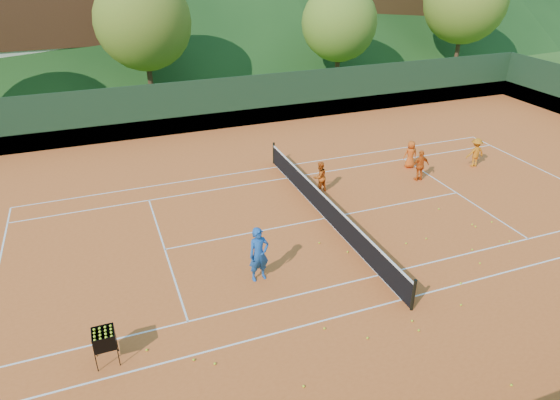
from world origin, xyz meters
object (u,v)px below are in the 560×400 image
object	(u,v)px
student_d	(475,152)
chalet_left	(48,2)
coach	(259,254)
student_c	(411,154)
student_b	(420,166)
tennis_net	(326,207)
student_a	(320,177)
ball_hopper	(104,339)

from	to	relation	value
student_d	chalet_left	distance (m)	34.11
coach	student_c	world-z (taller)	coach
student_b	tennis_net	world-z (taller)	student_b
student_a	student_b	world-z (taller)	student_b
tennis_net	ball_hopper	bearing A→B (deg)	-150.61
student_a	student_d	size ratio (longest dim) A/B	0.96
student_c	tennis_net	bearing A→B (deg)	36.46
coach	tennis_net	bearing A→B (deg)	30.99
ball_hopper	student_b	bearing A→B (deg)	24.86
student_b	ball_hopper	world-z (taller)	student_b
ball_hopper	student_a	bearing A→B (deg)	37.25
student_c	student_a	bearing A→B (deg)	18.01
student_c	student_d	bearing A→B (deg)	170.14
student_a	chalet_left	xyz separation A→B (m)	(-10.80, 27.68, 4.93)
student_a	ball_hopper	xyz separation A→B (m)	(-9.47, -7.20, 0.05)
student_a	tennis_net	distance (m)	2.46
student_a	ball_hopper	distance (m)	11.90
student_b	chalet_left	size ratio (longest dim) A/B	0.11
student_a	tennis_net	size ratio (longest dim) A/B	0.12
student_b	student_d	world-z (taller)	student_b
student_d	ball_hopper	distance (m)	19.09
student_b	chalet_left	world-z (taller)	chalet_left
student_a	student_d	world-z (taller)	student_d
chalet_left	coach	bearing A→B (deg)	-79.27
student_d	coach	bearing A→B (deg)	23.56
coach	ball_hopper	distance (m)	5.30
ball_hopper	chalet_left	bearing A→B (deg)	92.18
tennis_net	ball_hopper	distance (m)	9.96
student_b	student_c	bearing A→B (deg)	-105.44
ball_hopper	tennis_net	bearing A→B (deg)	29.39
student_a	student_c	xyz separation A→B (m)	(5.25, 0.85, -0.02)
tennis_net	chalet_left	world-z (taller)	chalet_left
student_d	tennis_net	world-z (taller)	student_d
student_a	student_d	xyz separation A→B (m)	(8.27, -0.18, 0.03)
student_d	chalet_left	world-z (taller)	chalet_left
student_a	student_c	size ratio (longest dim) A/B	1.03
coach	tennis_net	world-z (taller)	coach
student_a	student_c	distance (m)	5.32
chalet_left	ball_hopper	bearing A→B (deg)	-87.82
student_c	chalet_left	distance (m)	31.66
tennis_net	ball_hopper	world-z (taller)	tennis_net
student_a	tennis_net	xyz separation A→B (m)	(-0.80, -2.32, -0.20)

